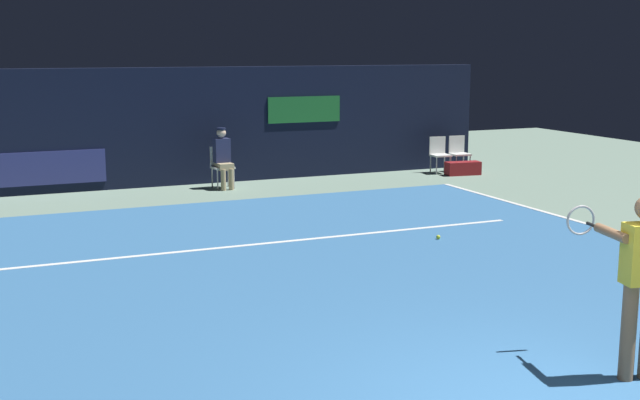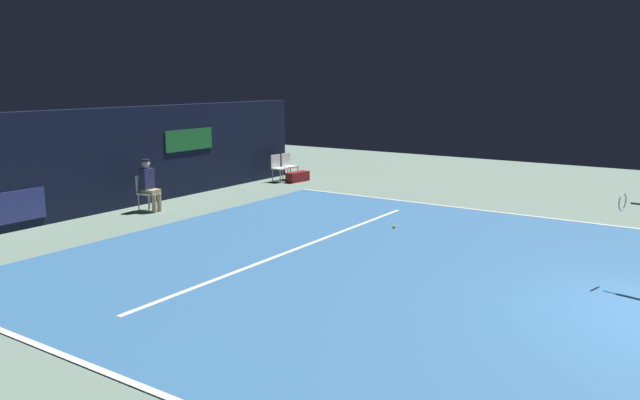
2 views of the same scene
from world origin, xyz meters
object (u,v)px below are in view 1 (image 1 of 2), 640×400
equipment_bag (463,168)px  courtside_chair_near (439,152)px  tennis_player (640,276)px  line_judge_on_chair (223,157)px  courtside_chair_far (459,151)px  tennis_ball (438,237)px

equipment_bag → courtside_chair_near: bearing=130.8°
tennis_player → courtside_chair_near: bearing=66.7°
line_judge_on_chair → courtside_chair_far: line_judge_on_chair is taller
courtside_chair_far → equipment_bag: bearing=-111.4°
line_judge_on_chair → courtside_chair_far: 6.07m
line_judge_on_chair → courtside_chair_near: 5.52m
courtside_chair_near → tennis_player: bearing=-113.3°
tennis_player → courtside_chair_near: (5.05, 11.70, -0.49)m
tennis_player → line_judge_on_chair: (-0.47, 11.60, -0.30)m
tennis_player → equipment_bag: size_ratio=2.06×
tennis_player → line_judge_on_chair: 11.61m
courtside_chair_near → equipment_bag: courtside_chair_near is taller
tennis_player → courtside_chair_far: 12.98m
courtside_chair_far → tennis_player: bearing=-115.6°
courtside_chair_near → courtside_chair_far: bearing=-0.9°
line_judge_on_chair → tennis_ball: 6.33m
tennis_player → courtside_chair_near: 12.76m
tennis_ball → line_judge_on_chair: bearing=106.1°
equipment_bag → courtside_chair_far: bearing=75.7°
equipment_bag → line_judge_on_chair: bearing=-177.0°
line_judge_on_chair → equipment_bag: 5.90m
courtside_chair_near → equipment_bag: (0.35, -0.52, -0.34)m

